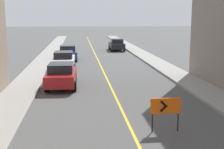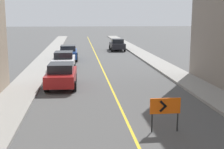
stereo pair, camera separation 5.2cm
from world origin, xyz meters
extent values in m
cube|color=gold|center=(0.00, 37.37, 0.00)|extent=(0.12, 74.73, 0.01)
cube|color=gray|center=(-5.59, 37.37, 0.08)|extent=(2.08, 74.73, 0.16)
cube|color=gray|center=(5.59, 37.37, 0.08)|extent=(2.08, 74.73, 0.16)
cube|color=#EF560C|center=(1.31, 14.42, 1.07)|extent=(1.23, 0.07, 0.63)
cube|color=black|center=(1.22, 14.38, 1.16)|extent=(0.31, 0.02, 0.31)
cube|color=black|center=(1.22, 14.38, 0.98)|extent=(0.31, 0.02, 0.31)
cylinder|color=black|center=(0.79, 14.42, 0.38)|extent=(0.06, 0.06, 0.75)
cylinder|color=black|center=(1.84, 14.42, 0.38)|extent=(0.06, 0.06, 0.75)
cube|color=maroon|center=(-3.20, 23.04, 0.68)|extent=(1.95, 4.36, 0.72)
cube|color=black|center=(-3.20, 22.82, 1.31)|extent=(1.60, 1.99, 0.55)
cylinder|color=black|center=(-4.05, 24.37, 0.32)|extent=(0.24, 0.65, 0.64)
cylinder|color=black|center=(-2.34, 24.37, 0.32)|extent=(0.24, 0.65, 0.64)
cylinder|color=black|center=(-4.05, 21.71, 0.32)|extent=(0.24, 0.65, 0.64)
cylinder|color=black|center=(-2.34, 21.71, 0.32)|extent=(0.24, 0.65, 0.64)
cube|color=silver|center=(-3.33, 29.91, 0.68)|extent=(1.87, 4.33, 0.72)
cube|color=black|center=(-3.33, 29.70, 1.31)|extent=(1.56, 1.96, 0.55)
cylinder|color=black|center=(-4.19, 31.25, 0.32)|extent=(0.23, 0.64, 0.64)
cylinder|color=black|center=(-2.48, 31.25, 0.32)|extent=(0.23, 0.64, 0.64)
cylinder|color=black|center=(-4.19, 28.58, 0.32)|extent=(0.23, 0.64, 0.64)
cylinder|color=black|center=(-2.48, 28.58, 0.32)|extent=(0.23, 0.64, 0.64)
cube|color=navy|center=(-3.14, 35.78, 0.68)|extent=(1.82, 4.31, 0.72)
cube|color=black|center=(-3.14, 35.56, 1.31)|extent=(1.54, 1.94, 0.55)
cylinder|color=black|center=(-4.00, 37.11, 0.32)|extent=(0.22, 0.64, 0.64)
cylinder|color=black|center=(-2.29, 37.11, 0.32)|extent=(0.22, 0.64, 0.64)
cylinder|color=black|center=(-4.00, 34.44, 0.32)|extent=(0.22, 0.64, 0.64)
cylinder|color=black|center=(-2.29, 34.44, 0.32)|extent=(0.22, 0.64, 0.64)
cube|color=black|center=(3.15, 44.78, 0.68)|extent=(1.84, 4.32, 0.72)
cube|color=black|center=(3.15, 44.57, 1.31)|extent=(1.55, 1.95, 0.55)
cylinder|color=black|center=(2.30, 46.11, 0.32)|extent=(0.23, 0.64, 0.64)
cylinder|color=black|center=(4.01, 46.11, 0.32)|extent=(0.23, 0.64, 0.64)
cylinder|color=black|center=(2.30, 43.45, 0.32)|extent=(0.23, 0.64, 0.64)
cylinder|color=black|center=(4.01, 43.45, 0.32)|extent=(0.23, 0.64, 0.64)
camera|label=1|loc=(-2.10, 2.85, 4.55)|focal=50.00mm
camera|label=2|loc=(-2.05, 2.84, 4.55)|focal=50.00mm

